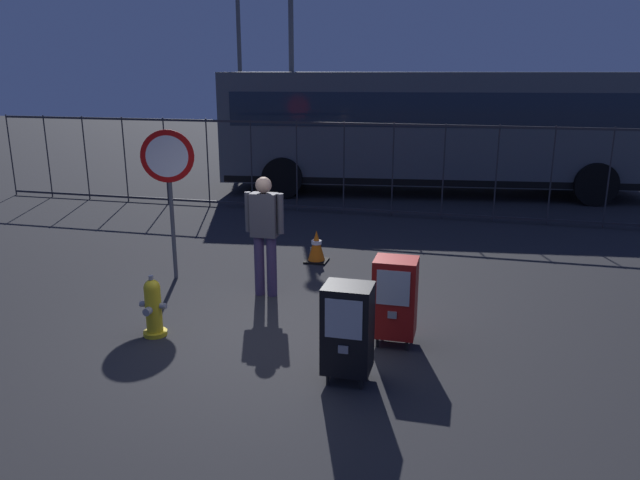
# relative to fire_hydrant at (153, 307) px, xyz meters

# --- Properties ---
(ground_plane) EXTENTS (60.00, 60.00, 0.00)m
(ground_plane) POSITION_rel_fire_hydrant_xyz_m (1.36, 0.23, -0.35)
(ground_plane) COLOR #262628
(fire_hydrant) EXTENTS (0.33, 0.31, 0.75)m
(fire_hydrant) POSITION_rel_fire_hydrant_xyz_m (0.00, 0.00, 0.00)
(fire_hydrant) COLOR yellow
(fire_hydrant) RESTS_ON ground_plane
(newspaper_box_primary) EXTENTS (0.48, 0.42, 1.02)m
(newspaper_box_primary) POSITION_rel_fire_hydrant_xyz_m (2.78, 0.46, 0.22)
(newspaper_box_primary) COLOR black
(newspaper_box_primary) RESTS_ON ground_plane
(newspaper_box_secondary) EXTENTS (0.48, 0.42, 1.02)m
(newspaper_box_secondary) POSITION_rel_fire_hydrant_xyz_m (2.44, -0.51, 0.22)
(newspaper_box_secondary) COLOR black
(newspaper_box_secondary) RESTS_ON ground_plane
(stop_sign) EXTENTS (0.71, 0.31, 2.23)m
(stop_sign) POSITION_rel_fire_hydrant_xyz_m (-0.72, 1.94, 1.25)
(stop_sign) COLOR #4C4F54
(stop_sign) RESTS_ON ground_plane
(pedestrian) EXTENTS (0.55, 0.22, 1.67)m
(pedestrian) POSITION_rel_fire_hydrant_xyz_m (0.84, 1.60, 0.60)
(pedestrian) COLOR #382D51
(pedestrian) RESTS_ON ground_plane
(traffic_cone) EXTENTS (0.36, 0.36, 0.53)m
(traffic_cone) POSITION_rel_fire_hydrant_xyz_m (1.14, 3.27, -0.09)
(traffic_cone) COLOR black
(traffic_cone) RESTS_ON ground_plane
(fence_barrier) EXTENTS (18.03, 0.04, 2.00)m
(fence_barrier) POSITION_rel_fire_hydrant_xyz_m (1.36, 6.81, 0.67)
(fence_barrier) COLOR #2D2D33
(fence_barrier) RESTS_ON ground_plane
(bus_near) EXTENTS (10.73, 3.83, 3.00)m
(bus_near) POSITION_rel_fire_hydrant_xyz_m (2.51, 9.81, 1.36)
(bus_near) COLOR #4C5156
(bus_near) RESTS_ON ground_plane
(street_light_near_left) EXTENTS (0.32, 0.32, 7.12)m
(street_light_near_left) POSITION_rel_fire_hydrant_xyz_m (-4.31, 13.99, 3.77)
(street_light_near_left) COLOR #4C4F54
(street_light_near_left) RESTS_ON ground_plane
(street_light_far_left) EXTENTS (0.32, 0.32, 6.30)m
(street_light_far_left) POSITION_rel_fire_hydrant_xyz_m (-1.43, 10.47, 3.35)
(street_light_far_left) COLOR #4C4F54
(street_light_far_left) RESTS_ON ground_plane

